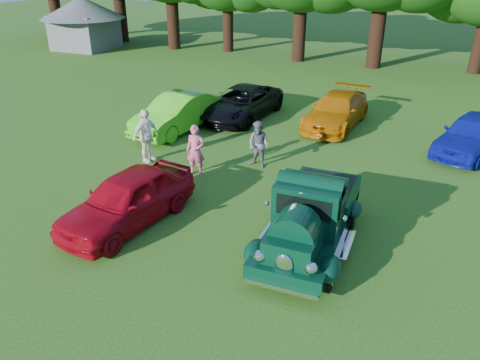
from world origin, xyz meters
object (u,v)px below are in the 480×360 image
at_px(hero_pickup, 310,217).
at_px(spectator_white, 146,136).
at_px(back_car_lime, 177,113).
at_px(spectator_grey, 259,145).
at_px(back_car_blue, 472,134).
at_px(back_car_black, 241,103).
at_px(spectator_pink, 196,150).
at_px(back_car_orange, 337,110).
at_px(red_convertible, 127,199).
at_px(gazebo, 83,17).

height_order(hero_pickup, spectator_white, spectator_white).
bearing_deg(back_car_lime, spectator_grey, -17.86).
distance_m(back_car_blue, spectator_grey, 8.08).
xyz_separation_m(back_car_black, spectator_pink, (0.91, -6.29, 0.18)).
bearing_deg(back_car_lime, back_car_orange, 36.13).
relative_size(back_car_lime, back_car_blue, 1.06).
distance_m(red_convertible, spectator_white, 4.33).
xyz_separation_m(hero_pickup, back_car_lime, (-7.39, 6.38, -0.06)).
relative_size(back_car_blue, gazebo, 0.68).
bearing_deg(hero_pickup, gazebo, 138.78).
bearing_deg(spectator_pink, back_car_lime, 117.11).
bearing_deg(back_car_orange, back_car_black, -167.19).
relative_size(back_car_lime, spectator_grey, 2.79).
xyz_separation_m(red_convertible, spectator_pink, (0.28, 3.55, 0.14)).
xyz_separation_m(back_car_orange, spectator_pink, (-3.33, -6.80, 0.18)).
height_order(back_car_orange, back_car_blue, back_car_blue).
relative_size(red_convertible, back_car_orange, 0.91).
bearing_deg(back_car_lime, back_car_black, 63.91).
xyz_separation_m(back_car_black, gazebo, (-17.92, 11.53, 1.71)).
bearing_deg(spectator_white, spectator_grey, -59.93).
distance_m(back_car_black, spectator_grey, 5.55).
relative_size(back_car_black, back_car_blue, 1.15).
height_order(hero_pickup, gazebo, gazebo).
height_order(back_car_lime, back_car_blue, back_car_lime).
distance_m(back_car_lime, back_car_black, 3.23).
xyz_separation_m(back_car_blue, spectator_grey, (-6.91, -4.19, 0.08)).
bearing_deg(spectator_pink, spectator_white, 160.82).
bearing_deg(spectator_white, back_car_lime, 25.24).
bearing_deg(gazebo, hero_pickup, -41.22).
distance_m(spectator_pink, spectator_white, 2.18).
height_order(red_convertible, back_car_blue, back_car_blue).
distance_m(back_car_lime, back_car_orange, 6.86).
xyz_separation_m(red_convertible, back_car_blue, (8.91, 9.14, 0.01)).
relative_size(hero_pickup, red_convertible, 1.12).
bearing_deg(spectator_grey, back_car_black, 133.10).
relative_size(red_convertible, spectator_pink, 2.48).
height_order(back_car_lime, spectator_white, spectator_white).
height_order(hero_pickup, back_car_blue, hero_pickup).
bearing_deg(hero_pickup, back_car_lime, 139.19).
bearing_deg(back_car_orange, spectator_grey, -100.61).
xyz_separation_m(back_car_orange, spectator_white, (-5.48, -6.45, 0.28)).
bearing_deg(red_convertible, hero_pickup, 19.02).
distance_m(spectator_white, gazebo, 24.21).
bearing_deg(spectator_grey, back_car_blue, 45.95).
relative_size(red_convertible, back_car_black, 0.86).
height_order(back_car_black, back_car_orange, back_car_black).
bearing_deg(back_car_black, hero_pickup, -52.56).
xyz_separation_m(back_car_orange, spectator_grey, (-1.61, -5.40, 0.14)).
relative_size(back_car_orange, spectator_grey, 2.88).
xyz_separation_m(spectator_grey, spectator_white, (-3.87, -1.06, 0.15)).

